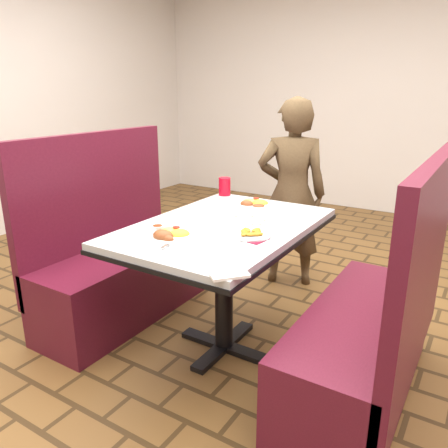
{
  "coord_description": "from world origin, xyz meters",
  "views": [
    {
      "loc": [
        1.16,
        -1.86,
        1.43
      ],
      "look_at": [
        0.0,
        0.0,
        0.75
      ],
      "focal_mm": 35.0,
      "sensor_mm": 36.0,
      "label": 1
    }
  ],
  "objects_px": {
    "dining_table": "(224,241)",
    "red_tumbler": "(225,186)",
    "near_dinner_plate": "(170,232)",
    "plantain_plate": "(251,234)",
    "booth_bench_left": "(119,267)",
    "far_dinner_plate": "(254,202)",
    "booth_bench_right": "(370,338)",
    "diner_person": "(291,194)"
  },
  "relations": [
    {
      "from": "far_dinner_plate",
      "to": "red_tumbler",
      "type": "relative_size",
      "value": 2.04
    },
    {
      "from": "plantain_plate",
      "to": "red_tumbler",
      "type": "distance_m",
      "value": 0.86
    },
    {
      "from": "dining_table",
      "to": "red_tumbler",
      "type": "bearing_deg",
      "value": 121.57
    },
    {
      "from": "booth_bench_left",
      "to": "red_tumbler",
      "type": "height_order",
      "value": "booth_bench_left"
    },
    {
      "from": "diner_person",
      "to": "far_dinner_plate",
      "type": "relative_size",
      "value": 5.74
    },
    {
      "from": "far_dinner_plate",
      "to": "near_dinner_plate",
      "type": "bearing_deg",
      "value": -94.81
    },
    {
      "from": "booth_bench_right",
      "to": "red_tumbler",
      "type": "xyz_separation_m",
      "value": [
        -1.14,
        0.55,
        0.48
      ]
    },
    {
      "from": "far_dinner_plate",
      "to": "plantain_plate",
      "type": "height_order",
      "value": "far_dinner_plate"
    },
    {
      "from": "near_dinner_plate",
      "to": "booth_bench_left",
      "type": "bearing_deg",
      "value": 155.11
    },
    {
      "from": "red_tumbler",
      "to": "booth_bench_right",
      "type": "bearing_deg",
      "value": -25.95
    },
    {
      "from": "near_dinner_plate",
      "to": "diner_person",
      "type": "bearing_deg",
      "value": 88.86
    },
    {
      "from": "dining_table",
      "to": "plantain_plate",
      "type": "xyz_separation_m",
      "value": [
        0.22,
        -0.1,
        0.11
      ]
    },
    {
      "from": "dining_table",
      "to": "diner_person",
      "type": "distance_m",
      "value": 1.06
    },
    {
      "from": "near_dinner_plate",
      "to": "plantain_plate",
      "type": "relative_size",
      "value": 1.27
    },
    {
      "from": "near_dinner_plate",
      "to": "red_tumbler",
      "type": "height_order",
      "value": "red_tumbler"
    },
    {
      "from": "booth_bench_left",
      "to": "far_dinner_plate",
      "type": "distance_m",
      "value": 0.97
    },
    {
      "from": "dining_table",
      "to": "booth_bench_right",
      "type": "xyz_separation_m",
      "value": [
        0.8,
        0.0,
        -0.32
      ]
    },
    {
      "from": "plantain_plate",
      "to": "red_tumbler",
      "type": "height_order",
      "value": "red_tumbler"
    },
    {
      "from": "red_tumbler",
      "to": "dining_table",
      "type": "bearing_deg",
      "value": -58.43
    },
    {
      "from": "booth_bench_right",
      "to": "plantain_plate",
      "type": "bearing_deg",
      "value": -170.49
    },
    {
      "from": "dining_table",
      "to": "far_dinner_plate",
      "type": "height_order",
      "value": "far_dinner_plate"
    },
    {
      "from": "dining_table",
      "to": "plantain_plate",
      "type": "bearing_deg",
      "value": -24.18
    },
    {
      "from": "booth_bench_right",
      "to": "far_dinner_plate",
      "type": "bearing_deg",
      "value": 153.81
    },
    {
      "from": "booth_bench_right",
      "to": "diner_person",
      "type": "bearing_deg",
      "value": 129.58
    },
    {
      "from": "booth_bench_right",
      "to": "dining_table",
      "type": "bearing_deg",
      "value": 180.0
    },
    {
      "from": "booth_bench_right",
      "to": "plantain_plate",
      "type": "height_order",
      "value": "booth_bench_right"
    },
    {
      "from": "booth_bench_left",
      "to": "far_dinner_plate",
      "type": "height_order",
      "value": "booth_bench_left"
    },
    {
      "from": "diner_person",
      "to": "plantain_plate",
      "type": "bearing_deg",
      "value": 81.14
    },
    {
      "from": "dining_table",
      "to": "booth_bench_right",
      "type": "bearing_deg",
      "value": 0.0
    },
    {
      "from": "dining_table",
      "to": "booth_bench_right",
      "type": "height_order",
      "value": "booth_bench_right"
    },
    {
      "from": "diner_person",
      "to": "red_tumbler",
      "type": "xyz_separation_m",
      "value": [
        -0.27,
        -0.5,
        0.12
      ]
    },
    {
      "from": "dining_table",
      "to": "far_dinner_plate",
      "type": "distance_m",
      "value": 0.43
    },
    {
      "from": "near_dinner_plate",
      "to": "plantain_plate",
      "type": "xyz_separation_m",
      "value": [
        0.32,
        0.23,
        -0.01
      ]
    },
    {
      "from": "diner_person",
      "to": "red_tumbler",
      "type": "distance_m",
      "value": 0.58
    },
    {
      "from": "booth_bench_left",
      "to": "booth_bench_right",
      "type": "xyz_separation_m",
      "value": [
        1.6,
        0.0,
        0.0
      ]
    },
    {
      "from": "near_dinner_plate",
      "to": "red_tumbler",
      "type": "distance_m",
      "value": 0.91
    },
    {
      "from": "diner_person",
      "to": "near_dinner_plate",
      "type": "height_order",
      "value": "diner_person"
    },
    {
      "from": "near_dinner_plate",
      "to": "plantain_plate",
      "type": "distance_m",
      "value": 0.39
    },
    {
      "from": "dining_table",
      "to": "diner_person",
      "type": "relative_size",
      "value": 0.88
    },
    {
      "from": "dining_table",
      "to": "plantain_plate",
      "type": "distance_m",
      "value": 0.26
    },
    {
      "from": "booth_bench_right",
      "to": "near_dinner_plate",
      "type": "height_order",
      "value": "booth_bench_right"
    },
    {
      "from": "near_dinner_plate",
      "to": "booth_bench_right",
      "type": "bearing_deg",
      "value": 19.73
    }
  ]
}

